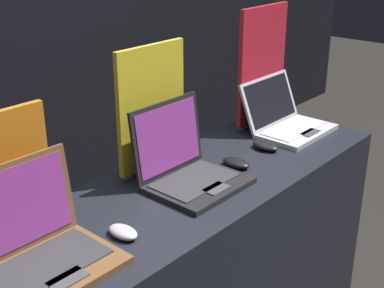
{
  "coord_description": "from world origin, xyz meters",
  "views": [
    {
      "loc": [
        -1.3,
        -0.86,
        1.75
      ],
      "look_at": [
        -0.0,
        0.28,
        1.04
      ],
      "focal_mm": 50.0,
      "sensor_mm": 36.0,
      "label": 1
    }
  ],
  "objects_px": {
    "laptop_middle": "(186,166)",
    "mouse_back": "(265,146)",
    "promo_stand_middle": "(152,113)",
    "laptop_back": "(286,119)",
    "mouse_front": "(123,232)",
    "mouse_middle": "(236,163)",
    "promo_stand_back": "(262,69)",
    "laptop_front": "(36,246)"
  },
  "relations": [
    {
      "from": "mouse_middle",
      "to": "mouse_back",
      "type": "relative_size",
      "value": 0.98
    },
    {
      "from": "mouse_front",
      "to": "promo_stand_middle",
      "type": "height_order",
      "value": "promo_stand_middle"
    },
    {
      "from": "laptop_middle",
      "to": "laptop_back",
      "type": "xyz_separation_m",
      "value": [
        0.68,
        0.01,
        -0.01
      ]
    },
    {
      "from": "mouse_back",
      "to": "promo_stand_back",
      "type": "height_order",
      "value": "promo_stand_back"
    },
    {
      "from": "laptop_middle",
      "to": "promo_stand_back",
      "type": "height_order",
      "value": "promo_stand_back"
    },
    {
      "from": "mouse_back",
      "to": "promo_stand_back",
      "type": "bearing_deg",
      "value": 39.14
    },
    {
      "from": "laptop_back",
      "to": "mouse_middle",
      "type": "bearing_deg",
      "value": -171.72
    },
    {
      "from": "mouse_front",
      "to": "laptop_back",
      "type": "relative_size",
      "value": 0.29
    },
    {
      "from": "mouse_front",
      "to": "mouse_middle",
      "type": "distance_m",
      "value": 0.62
    },
    {
      "from": "promo_stand_middle",
      "to": "promo_stand_back",
      "type": "distance_m",
      "value": 0.68
    },
    {
      "from": "promo_stand_middle",
      "to": "laptop_back",
      "type": "height_order",
      "value": "promo_stand_middle"
    },
    {
      "from": "mouse_front",
      "to": "mouse_back",
      "type": "height_order",
      "value": "mouse_back"
    },
    {
      "from": "laptop_middle",
      "to": "mouse_back",
      "type": "bearing_deg",
      "value": -5.32
    },
    {
      "from": "mouse_front",
      "to": "laptop_middle",
      "type": "distance_m",
      "value": 0.41
    },
    {
      "from": "promo_stand_back",
      "to": "laptop_front",
      "type": "bearing_deg",
      "value": -171.87
    },
    {
      "from": "laptop_back",
      "to": "mouse_back",
      "type": "distance_m",
      "value": 0.25
    },
    {
      "from": "laptop_back",
      "to": "mouse_back",
      "type": "xyz_separation_m",
      "value": [
        -0.24,
        -0.05,
        -0.04
      ]
    },
    {
      "from": "mouse_front",
      "to": "mouse_middle",
      "type": "height_order",
      "value": "mouse_middle"
    },
    {
      "from": "mouse_front",
      "to": "mouse_middle",
      "type": "bearing_deg",
      "value": 4.2
    },
    {
      "from": "laptop_middle",
      "to": "promo_stand_back",
      "type": "relative_size",
      "value": 0.62
    },
    {
      "from": "promo_stand_back",
      "to": "laptop_back",
      "type": "bearing_deg",
      "value": -90.0
    },
    {
      "from": "laptop_front",
      "to": "mouse_back",
      "type": "relative_size",
      "value": 3.08
    },
    {
      "from": "promo_stand_middle",
      "to": "promo_stand_back",
      "type": "height_order",
      "value": "promo_stand_back"
    },
    {
      "from": "laptop_middle",
      "to": "mouse_front",
      "type": "bearing_deg",
      "value": -165.95
    },
    {
      "from": "mouse_front",
      "to": "promo_stand_middle",
      "type": "distance_m",
      "value": 0.52
    },
    {
      "from": "promo_stand_middle",
      "to": "mouse_middle",
      "type": "bearing_deg",
      "value": -44.15
    },
    {
      "from": "mouse_middle",
      "to": "promo_stand_back",
      "type": "distance_m",
      "value": 0.56
    },
    {
      "from": "mouse_front",
      "to": "mouse_back",
      "type": "bearing_deg",
      "value": 3.91
    },
    {
      "from": "laptop_front",
      "to": "mouse_back",
      "type": "distance_m",
      "value": 1.09
    },
    {
      "from": "mouse_back",
      "to": "promo_stand_middle",
      "type": "bearing_deg",
      "value": 154.71
    },
    {
      "from": "laptop_front",
      "to": "promo_stand_back",
      "type": "xyz_separation_m",
      "value": [
        1.33,
        0.19,
        0.19
      ]
    },
    {
      "from": "mouse_front",
      "to": "laptop_middle",
      "type": "xyz_separation_m",
      "value": [
        0.39,
        0.1,
        0.05
      ]
    },
    {
      "from": "laptop_front",
      "to": "promo_stand_middle",
      "type": "height_order",
      "value": "promo_stand_middle"
    },
    {
      "from": "laptop_back",
      "to": "mouse_back",
      "type": "height_order",
      "value": "laptop_back"
    },
    {
      "from": "laptop_back",
      "to": "promo_stand_back",
      "type": "relative_size",
      "value": 0.67
    },
    {
      "from": "promo_stand_middle",
      "to": "laptop_back",
      "type": "relative_size",
      "value": 1.32
    },
    {
      "from": "mouse_front",
      "to": "laptop_back",
      "type": "bearing_deg",
      "value": 5.93
    },
    {
      "from": "laptop_back",
      "to": "promo_stand_back",
      "type": "height_order",
      "value": "promo_stand_back"
    },
    {
      "from": "mouse_middle",
      "to": "laptop_back",
      "type": "bearing_deg",
      "value": 8.28
    },
    {
      "from": "laptop_front",
      "to": "mouse_middle",
      "type": "height_order",
      "value": "laptop_front"
    },
    {
      "from": "mouse_front",
      "to": "promo_stand_middle",
      "type": "bearing_deg",
      "value": 34.11
    },
    {
      "from": "laptop_front",
      "to": "mouse_middle",
      "type": "xyz_separation_m",
      "value": [
        0.87,
        -0.02,
        -0.05
      ]
    }
  ]
}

